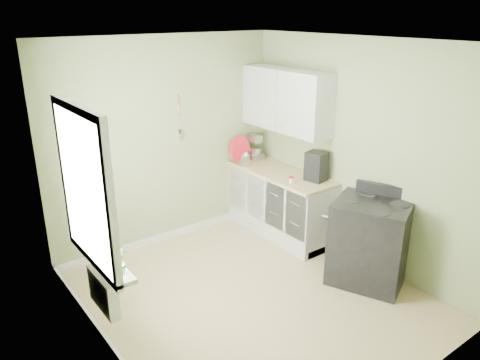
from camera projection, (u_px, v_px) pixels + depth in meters
floor at (252, 298)px, 5.14m from camera, size 3.20×3.60×0.02m
ceiling at (255, 40)px, 4.20m from camera, size 3.20×3.60×0.02m
wall_back at (166, 143)px, 6.03m from camera, size 3.20×0.02×2.70m
wall_left at (97, 224)px, 3.76m from camera, size 0.02×3.60×2.70m
wall_right at (358, 154)px, 5.58m from camera, size 0.02×3.60×2.70m
base_cabinets at (281, 204)px, 6.47m from camera, size 0.60×1.60×0.87m
countertop at (281, 173)px, 6.31m from camera, size 0.64×1.60×0.04m
upper_cabinets at (286, 100)px, 6.13m from camera, size 0.35×1.40×0.80m
window at (84, 189)px, 3.93m from camera, size 0.06×1.14×1.44m
window_sill at (101, 257)px, 4.20m from camera, size 0.18×1.14×0.04m
radiator at (103, 292)px, 4.26m from camera, size 0.12×0.50×0.35m
wall_utensils at (180, 125)px, 6.04m from camera, size 0.02×0.14×0.58m
stove at (370, 242)px, 5.29m from camera, size 0.99×1.01×1.11m
stand_mixer at (253, 146)px, 6.85m from camera, size 0.21×0.34×0.40m
kettle at (246, 159)px, 6.49m from camera, size 0.20×0.12×0.21m
coffee_maker at (316, 167)px, 5.93m from camera, size 0.26×0.27×0.38m
red_tray at (240, 149)px, 6.68m from camera, size 0.38×0.09×0.37m
jar at (291, 180)px, 5.89m from camera, size 0.07×0.07×0.08m
plant_a at (119, 258)px, 3.83m from camera, size 0.18×0.20×0.31m
plant_b at (99, 239)px, 4.17m from camera, size 0.17×0.19×0.29m
plant_c at (83, 224)px, 4.49m from camera, size 0.17×0.17×0.27m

